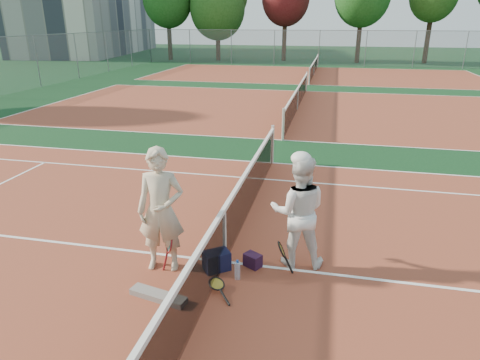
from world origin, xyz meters
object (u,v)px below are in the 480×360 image
Objects in this scene: player_a at (161,210)px; player_b at (298,212)px; sports_bag_navy at (217,261)px; sports_bag_purple at (253,260)px; racket_black_held at (281,258)px; water_bottle at (237,271)px; racket_red at (170,253)px; net_main at (225,235)px; racket_spare at (217,285)px.

player_b is (2.12, 0.60, -0.08)m from player_a.
sports_bag_navy reaches higher than sports_bag_purple.
racket_black_held reaches higher than water_bottle.
net_main is at bearing -9.67° from racket_red.
net_main is 18.72× the size of racket_red.
racket_black_held is 0.94× the size of racket_spare.
player_b reaches higher than racket_red.
sports_bag_navy is (0.87, 0.11, -0.86)m from player_a.
racket_red is at bearing -164.61° from sports_bag_purple.
net_main is 19.63× the size of racket_black_held.
sports_bag_purple reaches higher than racket_spare.
net_main reaches higher than water_bottle.
net_main is 36.60× the size of water_bottle.
player_a is 3.45× the size of racket_spare.
sports_bag_navy is at bearing 152.86° from water_bottle.
sports_bag_navy is 1.48× the size of sports_bag_purple.
racket_red reaches higher than racket_spare.
racket_red is 1.15m from water_bottle.
sports_bag_navy is at bearing -23.67° from racket_spare.
water_bottle is at bearing -54.67° from net_main.
racket_spare is (0.89, -0.40, -0.22)m from racket_red.
net_main is at bearing 72.96° from sports_bag_navy.
player_b is 1.56m from sports_bag_navy.
net_main is 39.48× the size of sports_bag_purple.
racket_black_held is 2.01× the size of sports_bag_purple.
player_b is 3.18× the size of racket_spare.
racket_spare is (1.01, -0.43, -0.96)m from player_a.
player_a is at bearing 128.02° from racket_red.
sports_bag_purple is at bearing 21.24° from sports_bag_navy.
player_b is 6.80× the size of sports_bag_purple.
player_a reaches higher than racket_red.
player_b is at bearing 21.78° from sports_bag_purple.
racket_black_held reaches higher than racket_spare.
player_b is 6.31× the size of water_bottle.
player_a is at bearing 28.12° from racket_spare.
player_a is at bearing 175.68° from water_bottle.
net_main is at bearing 11.37° from player_a.
racket_red reaches higher than racket_black_held.
racket_black_held is 1.06m from sports_bag_navy.
racket_red is at bearing 11.28° from player_b.
player_a reaches higher than sports_bag_purple.
water_bottle is at bearing 15.73° from racket_black_held.
racket_black_held is (-0.21, -0.38, -0.67)m from player_b.
net_main is at bearing 5.52° from player_b.
net_main reaches higher than racket_red.
player_a is at bearing -3.54° from racket_black_held.
player_b is 4.59× the size of sports_bag_navy.
racket_red is at bearing -1.97° from racket_black_held.
racket_spare is 1.99× the size of water_bottle.
racket_red reaches higher than sports_bag_purple.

